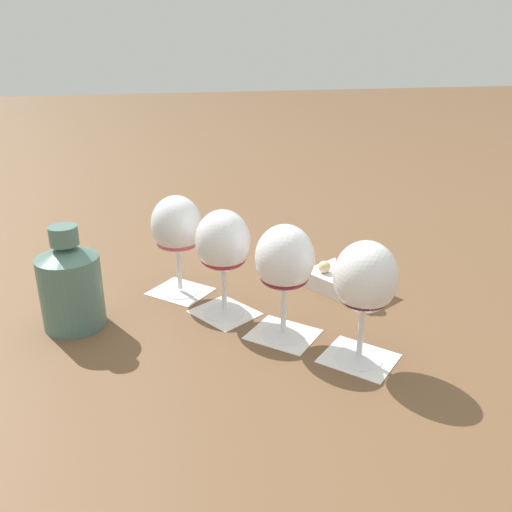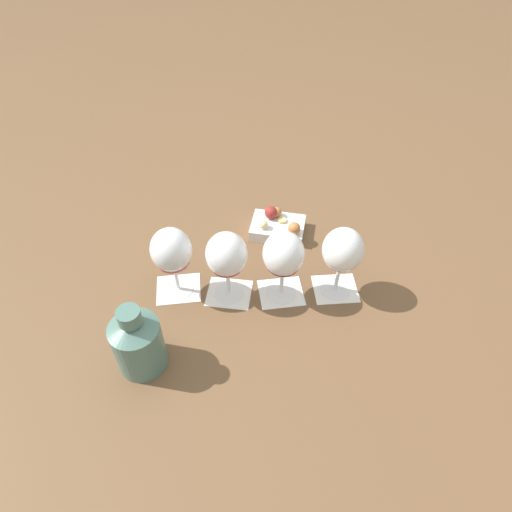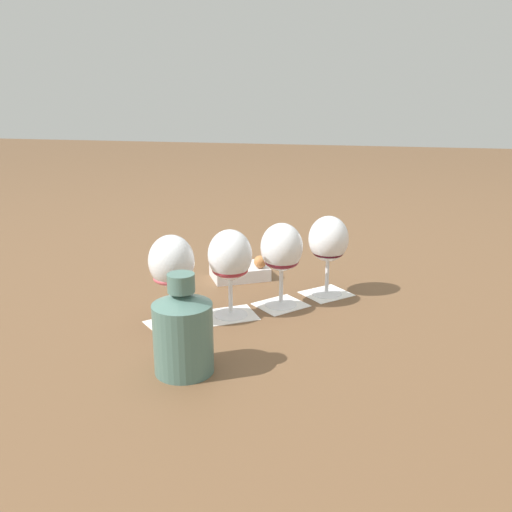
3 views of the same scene
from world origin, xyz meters
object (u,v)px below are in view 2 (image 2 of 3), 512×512
object	(u,v)px
wine_glass_0	(172,252)
wine_glass_3	(342,252)
wine_glass_1	(227,257)
wine_glass_2	(283,256)
snack_dish	(278,226)
ceramic_vase	(138,342)

from	to	relation	value
wine_glass_0	wine_glass_3	xyz separation A→B (m)	(0.24, -0.29, -0.00)
wine_glass_0	wine_glass_1	size ratio (longest dim) A/B	1.00
wine_glass_1	wine_glass_2	bearing A→B (deg)	-49.30
wine_glass_1	snack_dish	size ratio (longest dim) A/B	1.10
wine_glass_3	snack_dish	size ratio (longest dim) A/B	1.10
ceramic_vase	snack_dish	world-z (taller)	ceramic_vase
wine_glass_3	snack_dish	xyz separation A→B (m)	(0.07, 0.23, -0.10)
wine_glass_2	wine_glass_0	bearing A→B (deg)	127.26
wine_glass_0	wine_glass_1	distance (m)	0.12
wine_glass_1	ceramic_vase	bearing A→B (deg)	177.07
wine_glass_0	snack_dish	size ratio (longest dim) A/B	1.10
ceramic_vase	snack_dish	xyz separation A→B (m)	(0.49, 0.03, -0.05)
wine_glass_2	wine_glass_3	distance (m)	0.13
wine_glass_0	wine_glass_3	bearing A→B (deg)	-49.98
wine_glass_0	snack_dish	xyz separation A→B (m)	(0.31, -0.06, -0.10)
wine_glass_0	ceramic_vase	bearing A→B (deg)	-153.97
wine_glass_1	ceramic_vase	distance (m)	0.26
wine_glass_2	ceramic_vase	size ratio (longest dim) A/B	1.06
wine_glass_0	wine_glass_1	bearing A→B (deg)	-56.21
wine_glass_3	ceramic_vase	size ratio (longest dim) A/B	1.06
wine_glass_2	wine_glass_3	xyz separation A→B (m)	(0.09, -0.09, -0.00)
wine_glass_0	ceramic_vase	world-z (taller)	wine_glass_0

